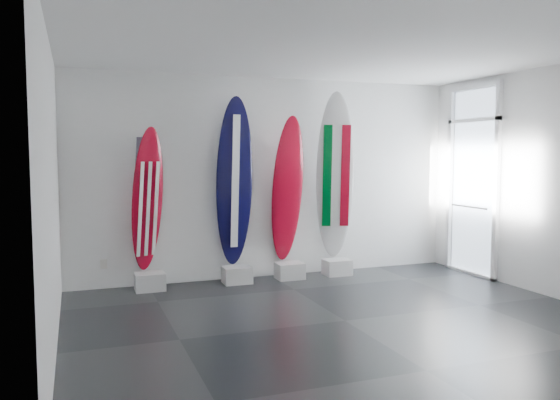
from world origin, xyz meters
name	(u,v)px	position (x,y,z in m)	size (l,w,h in m)	color
floor	(345,321)	(0.00, 0.00, 0.00)	(6.00, 6.00, 0.00)	black
ceiling	(348,48)	(0.00, 0.00, 3.00)	(6.00, 6.00, 0.00)	white
wall_back	(271,178)	(0.00, 2.50, 1.50)	(6.00, 6.00, 0.00)	white
wall_front	(515,207)	(0.00, -2.50, 1.50)	(6.00, 6.00, 0.00)	white
wall_left	(51,194)	(-3.00, 0.00, 1.50)	(5.00, 5.00, 0.00)	white
wall_right	(556,182)	(3.00, 0.00, 1.50)	(5.00, 5.00, 0.00)	white
display_block_usa	(150,282)	(-1.87, 2.18, 0.12)	(0.40, 0.30, 0.24)	silver
surfboard_usa	(147,200)	(-1.87, 2.28, 1.23)	(0.45, 0.08, 2.01)	#9D071C
display_block_navy	(237,275)	(-0.63, 2.18, 0.12)	(0.40, 0.30, 0.24)	silver
surfboard_navy	(235,182)	(-0.63, 2.28, 1.46)	(0.55, 0.08, 2.45)	black
display_block_swiss	(290,271)	(0.19, 2.18, 0.12)	(0.40, 0.30, 0.24)	silver
surfboard_swiss	(287,190)	(0.19, 2.28, 1.33)	(0.50, 0.08, 2.21)	#9D071C
display_block_italy	(337,267)	(0.97, 2.18, 0.12)	(0.40, 0.30, 0.24)	silver
surfboard_italy	(335,176)	(0.97, 2.28, 1.52)	(0.58, 0.08, 2.57)	silver
wall_outlet	(104,264)	(-2.45, 2.48, 0.35)	(0.09, 0.02, 0.13)	silver
glass_door	(473,182)	(2.97, 1.55, 1.43)	(0.12, 1.16, 2.85)	white
balcony	(538,237)	(4.30, 1.55, 0.50)	(2.80, 2.20, 1.20)	slate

